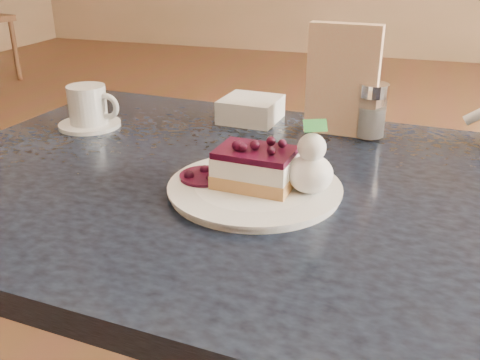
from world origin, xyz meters
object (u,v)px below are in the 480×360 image
(main_table, at_px, (264,222))
(cheesecake_slice, at_px, (255,168))
(dessert_plate, at_px, (255,189))
(coffee_set, at_px, (89,109))

(main_table, xyz_separation_m, cheesecake_slice, (-0.00, -0.05, 0.11))
(dessert_plate, distance_m, coffee_set, 0.45)
(main_table, height_order, cheesecake_slice, cheesecake_slice)
(main_table, height_order, coffee_set, coffee_set)
(cheesecake_slice, height_order, coffee_set, coffee_set)
(main_table, bearing_deg, dessert_plate, -90.00)
(main_table, distance_m, dessert_plate, 0.09)
(cheesecake_slice, bearing_deg, coffee_set, 158.00)
(cheesecake_slice, distance_m, coffee_set, 0.45)
(dessert_plate, xyz_separation_m, coffee_set, (-0.41, 0.20, 0.03))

